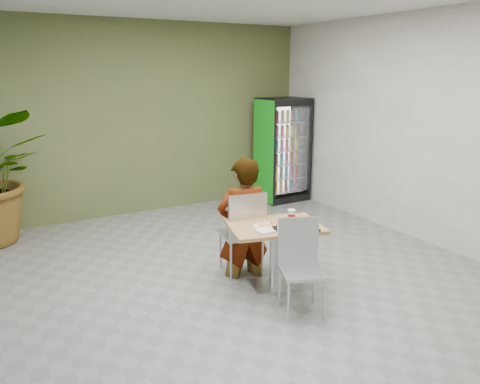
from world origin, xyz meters
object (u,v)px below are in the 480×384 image
at_px(beverage_fridge, 283,150).
at_px(soda_cup, 291,217).
at_px(cafeteria_tray, 296,229).
at_px(dining_table, 275,243).
at_px(seated_woman, 243,229).
at_px(chair_far, 244,228).
at_px(chair_near, 300,258).

bearing_deg(beverage_fridge, soda_cup, -124.20).
bearing_deg(cafeteria_tray, dining_table, 112.22).
relative_size(dining_table, seated_woman, 0.66).
relative_size(chair_far, chair_near, 1.09).
bearing_deg(seated_woman, chair_far, 82.41).
height_order(chair_far, soda_cup, chair_far).
relative_size(chair_near, soda_cup, 6.23).
height_order(chair_far, chair_near, chair_far).
xyz_separation_m(seated_woman, beverage_fridge, (2.35, 2.58, 0.39)).
height_order(chair_far, seated_woman, seated_woman).
relative_size(chair_far, beverage_fridge, 0.55).
distance_m(soda_cup, cafeteria_tray, 0.24).
bearing_deg(cafeteria_tray, seated_woman, 106.49).
xyz_separation_m(chair_far, seated_woman, (0.02, 0.06, -0.04)).
xyz_separation_m(soda_cup, cafeteria_tray, (-0.09, -0.21, -0.06)).
relative_size(chair_near, seated_woman, 0.55).
xyz_separation_m(dining_table, beverage_fridge, (2.23, 3.08, 0.42)).
xyz_separation_m(chair_far, chair_near, (0.09, -0.96, -0.05)).
height_order(cafeteria_tray, beverage_fridge, beverage_fridge).
bearing_deg(soda_cup, dining_table, 169.27).
bearing_deg(chair_far, dining_table, 116.53).
bearing_deg(dining_table, chair_near, -94.81).
distance_m(cafeteria_tray, beverage_fridge, 3.95).
bearing_deg(cafeteria_tray, chair_near, -118.01).
height_order(chair_far, beverage_fridge, beverage_fridge).
distance_m(dining_table, soda_cup, 0.35).
bearing_deg(chair_far, beverage_fridge, -122.57).
relative_size(chair_near, beverage_fridge, 0.50).
distance_m(chair_far, beverage_fridge, 3.56).
relative_size(chair_far, soda_cup, 6.78).
relative_size(chair_far, seated_woman, 0.60).
bearing_deg(beverage_fridge, chair_near, -123.28).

